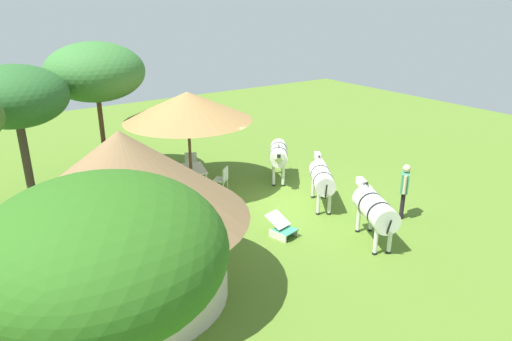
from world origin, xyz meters
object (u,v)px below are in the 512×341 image
object	(u,v)px
shade_umbrella	(188,106)
patio_dining_table	(191,171)
striped_lounge_chair	(282,227)
zebra_toward_hut	(374,209)
patio_chair_west_end	(191,163)
guest_beside_umbrella	(165,181)
acacia_tree_far_lawn	(95,72)
thatched_hut	(127,209)
patio_chair_east_end	(223,178)
zebra_by_umbrella	(322,178)
acacia_tree_right_background	(15,97)
zebra_nearest_camera	(279,154)
acacia_tree_behind_hut	(102,255)
patio_chair_near_lawn	(160,182)
standing_watcher	(405,186)

from	to	relation	value
shade_umbrella	patio_dining_table	xyz separation A→B (m)	(-0.00, 0.00, -2.26)
striped_lounge_chair	zebra_toward_hut	xyz separation A→B (m)	(-1.64, -1.84, 0.71)
patio_chair_west_end	zebra_toward_hut	xyz separation A→B (m)	(-7.21, -1.81, 0.44)
guest_beside_umbrella	acacia_tree_far_lawn	size ratio (longest dim) A/B	0.32
thatched_hut	patio_chair_east_end	xyz separation A→B (m)	(3.96, -4.63, -1.60)
patio_dining_table	striped_lounge_chair	bearing A→B (deg)	-173.71
zebra_toward_hut	acacia_tree_far_lawn	distance (m)	10.31
patio_dining_table	patio_chair_east_end	bearing A→B (deg)	-141.31
zebra_by_umbrella	acacia_tree_right_background	world-z (taller)	acacia_tree_right_background
zebra_nearest_camera	acacia_tree_right_background	world-z (taller)	acacia_tree_right_background
thatched_hut	patio_dining_table	bearing A→B (deg)	-38.66
striped_lounge_chair	acacia_tree_right_background	size ratio (longest dim) A/B	0.20
guest_beside_umbrella	striped_lounge_chair	bearing A→B (deg)	-168.93
patio_chair_west_end	acacia_tree_behind_hut	xyz separation A→B (m)	(-10.51, 6.15, 3.36)
striped_lounge_chair	zebra_nearest_camera	world-z (taller)	zebra_nearest_camera
patio_chair_near_lawn	striped_lounge_chair	world-z (taller)	patio_chair_near_lawn
standing_watcher	zebra_by_umbrella	size ratio (longest dim) A/B	0.84
standing_watcher	striped_lounge_chair	xyz separation A→B (m)	(1.15, 3.67, -0.78)
zebra_by_umbrella	zebra_toward_hut	distance (m)	2.61
patio_chair_near_lawn	zebra_toward_hut	size ratio (longest dim) A/B	0.42
zebra_toward_hut	striped_lounge_chair	bearing A→B (deg)	164.38
zebra_toward_hut	patio_dining_table	bearing A→B (deg)	136.83
patio_chair_west_end	acacia_tree_right_background	distance (m)	6.18
patio_chair_east_end	zebra_by_umbrella	xyz separation A→B (m)	(-2.68, -2.05, 0.42)
patio_chair_east_end	striped_lounge_chair	xyz separation A→B (m)	(-3.61, 0.23, -0.27)
acacia_tree_behind_hut	zebra_by_umbrella	bearing A→B (deg)	-55.03
acacia_tree_behind_hut	patio_dining_table	bearing A→B (deg)	-30.71
standing_watcher	zebra_nearest_camera	xyz separation A→B (m)	(4.57, 1.21, -0.02)
patio_chair_west_end	zebra_by_umbrella	world-z (taller)	zebra_by_umbrella
patio_chair_east_end	zebra_nearest_camera	bearing A→B (deg)	-43.77
patio_chair_near_lawn	standing_watcher	size ratio (longest dim) A/B	0.53
guest_beside_umbrella	zebra_toward_hut	size ratio (longest dim) A/B	0.73
guest_beside_umbrella	thatched_hut	bearing A→B (deg)	129.29
acacia_tree_right_background	acacia_tree_behind_hut	bearing A→B (deg)	175.94
patio_dining_table	acacia_tree_behind_hut	distance (m)	11.47
patio_chair_east_end	guest_beside_umbrella	bearing A→B (deg)	144.88
standing_watcher	zebra_nearest_camera	size ratio (longest dim) A/B	0.91
zebra_toward_hut	acacia_tree_right_background	xyz separation A→B (m)	(7.57, 7.19, 2.58)
patio_chair_near_lawn	zebra_nearest_camera	distance (m)	4.29
patio_chair_east_end	guest_beside_umbrella	world-z (taller)	guest_beside_umbrella
zebra_nearest_camera	zebra_by_umbrella	world-z (taller)	zebra_nearest_camera
shade_umbrella	guest_beside_umbrella	bearing A→B (deg)	126.57
patio_dining_table	thatched_hut	bearing A→B (deg)	141.34
patio_dining_table	zebra_nearest_camera	bearing A→B (deg)	-110.58
shade_umbrella	striped_lounge_chair	size ratio (longest dim) A/B	4.65
patio_chair_west_end	acacia_tree_behind_hut	bearing A→B (deg)	86.54
guest_beside_umbrella	acacia_tree_behind_hut	world-z (taller)	acacia_tree_behind_hut
patio_dining_table	standing_watcher	world-z (taller)	standing_watcher
patio_chair_west_end	zebra_by_umbrella	xyz separation A→B (m)	(-4.63, -2.25, 0.42)
thatched_hut	patio_dining_table	world-z (taller)	thatched_hut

